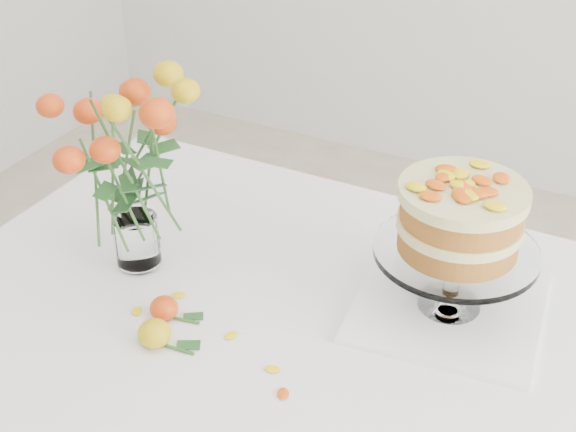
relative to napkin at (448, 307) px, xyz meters
name	(u,v)px	position (x,y,z in m)	size (l,w,h in m)	color
table	(321,359)	(-0.18, -0.14, -0.09)	(1.43, 0.93, 0.76)	tan
napkin	(448,307)	(0.00, 0.00, 0.00)	(0.31, 0.31, 0.01)	white
cake_stand	(459,225)	(0.00, 0.00, 0.17)	(0.28, 0.28, 0.25)	white
rose_vase	(126,149)	(-0.56, -0.14, 0.24)	(0.33, 0.33, 0.42)	white
loose_rose_near	(155,334)	(-0.40, -0.31, 0.02)	(0.10, 0.06, 0.05)	gold
loose_rose_far	(164,308)	(-0.43, -0.25, 0.02)	(0.09, 0.05, 0.04)	red
stray_petal_a	(232,336)	(-0.30, -0.24, 0.00)	(0.03, 0.02, 0.00)	yellow
stray_petal_b	(273,369)	(-0.20, -0.28, 0.00)	(0.03, 0.02, 0.00)	yellow
stray_petal_c	(283,394)	(-0.16, -0.32, 0.00)	(0.03, 0.02, 0.00)	yellow
stray_petal_d	(179,295)	(-0.44, -0.19, 0.00)	(0.03, 0.02, 0.00)	yellow
stray_petal_e	(137,311)	(-0.48, -0.26, 0.00)	(0.03, 0.02, 0.00)	yellow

